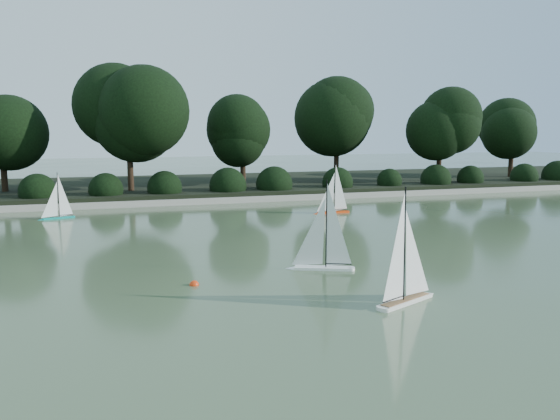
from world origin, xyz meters
name	(u,v)px	position (x,y,z in m)	size (l,w,h in m)	color
ground	(345,271)	(0.00, 0.00, 0.00)	(80.00, 80.00, 0.00)	#354429
pond_coping	(230,200)	(0.00, 9.00, 0.09)	(40.00, 0.35, 0.18)	gray
far_bank	(209,186)	(0.00, 13.00, 0.15)	(40.00, 8.00, 0.30)	black
tree_line	(248,121)	(1.23, 11.44, 2.64)	(26.31, 3.93, 4.39)	black
shrub_hedge	(225,186)	(0.00, 9.90, 0.45)	(29.10, 1.10, 1.10)	black
sailboat_white_a	(318,255)	(-0.39, 0.26, 0.25)	(1.15, 0.61, 1.61)	white
sailboat_white_b	(410,283)	(0.18, -1.73, 0.26)	(1.19, 0.66, 1.69)	white
sailboat_orange	(330,205)	(2.21, 5.98, 0.24)	(1.12, 0.23, 1.52)	#F44312
sailboat_teal	(55,211)	(-5.08, 7.24, 0.20)	(0.94, 0.41, 1.30)	#099086
race_buoy	(194,285)	(-2.51, -0.06, 0.00)	(0.15, 0.15, 0.15)	red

